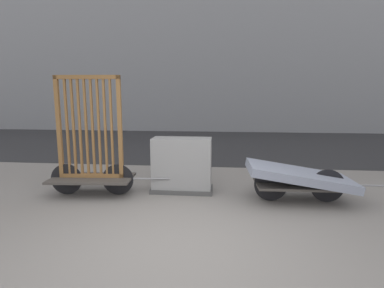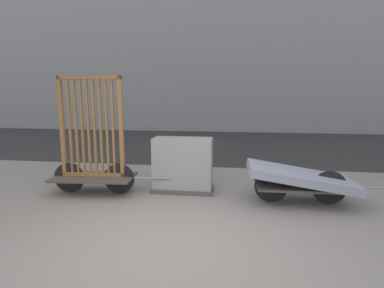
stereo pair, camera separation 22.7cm
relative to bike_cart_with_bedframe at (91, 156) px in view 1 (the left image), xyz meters
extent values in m
plane|color=gray|center=(1.85, -1.85, -0.72)|extent=(60.00, 60.00, 0.00)
cube|color=#2D2D30|center=(1.85, 6.36, -0.72)|extent=(56.00, 7.90, 0.01)
cube|color=#4C4742|center=(-0.01, 0.00, -0.42)|extent=(1.52, 0.86, 0.04)
cylinder|color=black|center=(0.47, 0.04, -0.44)|extent=(0.57, 0.08, 0.57)
cylinder|color=black|center=(-0.48, -0.04, -0.44)|extent=(0.57, 0.08, 0.57)
cylinder|color=gray|center=(1.08, 0.08, -0.42)|extent=(0.70, 0.08, 0.03)
cube|color=olive|center=(-0.01, 0.00, -0.36)|extent=(1.18, 0.16, 0.07)
cube|color=olive|center=(-0.01, 0.00, 1.41)|extent=(1.18, 0.16, 0.07)
cube|color=olive|center=(-0.56, -0.04, 0.52)|extent=(0.08, 0.08, 1.84)
cube|color=olive|center=(0.54, 0.04, 0.52)|extent=(0.08, 0.08, 1.84)
cube|color=olive|center=(-0.41, -0.03, 0.52)|extent=(0.04, 0.05, 1.77)
cube|color=olive|center=(-0.29, -0.02, 0.52)|extent=(0.04, 0.05, 1.77)
cube|color=olive|center=(-0.18, -0.01, 0.52)|extent=(0.04, 0.05, 1.77)
cube|color=olive|center=(-0.06, 0.00, 0.52)|extent=(0.04, 0.05, 1.77)
cube|color=olive|center=(0.05, 0.00, 0.52)|extent=(0.04, 0.05, 1.77)
cube|color=olive|center=(0.17, 0.01, 0.52)|extent=(0.04, 0.05, 1.77)
cube|color=olive|center=(0.28, 0.02, 0.52)|extent=(0.04, 0.05, 1.77)
cube|color=olive|center=(0.40, 0.03, 0.52)|extent=(0.04, 0.05, 1.77)
cube|color=#4C4742|center=(3.70, 0.00, -0.42)|extent=(1.49, 0.80, 0.04)
cylinder|color=black|center=(4.17, 0.02, -0.44)|extent=(0.57, 0.05, 0.57)
cylinder|color=black|center=(3.22, -0.02, -0.44)|extent=(0.57, 0.05, 0.57)
cylinder|color=gray|center=(4.78, 0.04, -0.42)|extent=(0.70, 0.05, 0.03)
cube|color=#8C93A8|center=(3.70, 0.00, -0.26)|extent=(1.79, 0.96, 0.41)
cube|color=#4C4C4C|center=(1.62, 0.34, -0.68)|extent=(1.16, 0.51, 0.08)
cube|color=gray|center=(1.62, 0.34, -0.21)|extent=(1.10, 0.45, 1.03)
camera|label=1|loc=(2.37, -5.13, 1.07)|focal=28.00mm
camera|label=2|loc=(2.59, -5.10, 1.07)|focal=28.00mm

